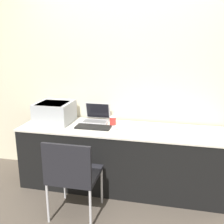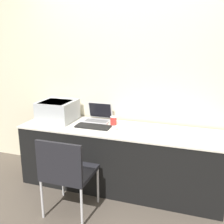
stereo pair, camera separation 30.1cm
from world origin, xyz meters
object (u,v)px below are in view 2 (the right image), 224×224
Objects in this scene: printer at (58,110)px; coffee_cup at (113,121)px; mouse at (115,128)px; chair at (67,170)px; external_keyboard at (93,126)px; laptop_left at (98,117)px.

printer is 0.72m from coffee_cup.
chair is at bearing -115.14° from mouse.
chair is (0.49, -0.73, -0.38)m from printer.
external_keyboard is (0.52, -0.11, -0.13)m from printer.
laptop_left is 0.38× the size of chair.
printer is 0.51× the size of chair.
external_keyboard is 6.00× the size of mouse.
mouse is 0.74m from chair.
chair reaches higher than external_keyboard.
laptop_left is at bearing 160.86° from coffee_cup.
coffee_cup is (0.71, 0.06, -0.09)m from printer.
coffee_cup is at bearing 114.11° from mouse.
coffee_cup is 0.12× the size of chair.
laptop_left is 3.11× the size of coffee_cup.
printer is 0.51m from laptop_left.
mouse is (0.27, 0.00, 0.01)m from external_keyboard.
external_keyboard is 0.26m from coffee_cup.
printer is 1.33× the size of laptop_left.
external_keyboard is at bearing -11.73° from printer.
laptop_left reaches higher than mouse.
laptop_left is 0.92m from chair.
mouse is at bearing -38.51° from laptop_left.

